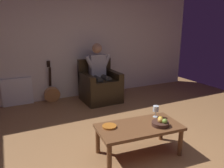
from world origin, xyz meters
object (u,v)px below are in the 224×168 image
at_px(wine_glass_near, 156,109).
at_px(guitar, 52,93).
at_px(coffee_table, 139,130).
at_px(decorative_dish, 109,126).
at_px(armchair, 100,86).
at_px(person_seated, 99,70).
at_px(fruit_bowl, 161,123).

bearing_deg(wine_glass_near, guitar, -68.44).
distance_m(coffee_table, decorative_dish, 0.39).
bearing_deg(guitar, armchair, 159.44).
distance_m(person_seated, fruit_bowl, 2.34).
height_order(armchair, wine_glass_near, armchair).
distance_m(armchair, coffee_table, 2.24).
height_order(person_seated, coffee_table, person_seated).
xyz_separation_m(wine_glass_near, fruit_bowl, (0.11, 0.25, -0.08)).
bearing_deg(coffee_table, armchair, -100.11).
relative_size(armchair, wine_glass_near, 5.55).
bearing_deg(fruit_bowl, person_seated, -93.38).
bearing_deg(guitar, decorative_dish, 95.60).
relative_size(person_seated, fruit_bowl, 5.73).
xyz_separation_m(armchair, wine_glass_near, (0.03, 2.07, 0.20)).
height_order(guitar, decorative_dish, guitar).
bearing_deg(coffee_table, decorative_dish, -20.22).
relative_size(guitar, decorative_dish, 5.01).
height_order(coffee_table, fruit_bowl, fruit_bowl).
xyz_separation_m(armchair, coffee_table, (0.39, 2.20, 0.02)).
bearing_deg(coffee_table, guitar, -76.82).
bearing_deg(wine_glass_near, coffee_table, 20.36).
height_order(person_seated, guitar, person_seated).
bearing_deg(wine_glass_near, armchair, -90.86).
bearing_deg(fruit_bowl, guitar, -72.30).
bearing_deg(armchair, coffee_table, 79.08).
height_order(armchair, coffee_table, armchair).
bearing_deg(wine_glass_near, person_seated, -90.86).
xyz_separation_m(guitar, decorative_dish, (-0.24, 2.44, 0.21)).
relative_size(person_seated, decorative_dish, 7.01).
xyz_separation_m(person_seated, guitar, (1.00, -0.37, -0.49)).
height_order(armchair, fruit_bowl, armchair).
xyz_separation_m(armchair, guitar, (1.00, -0.37, -0.12)).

